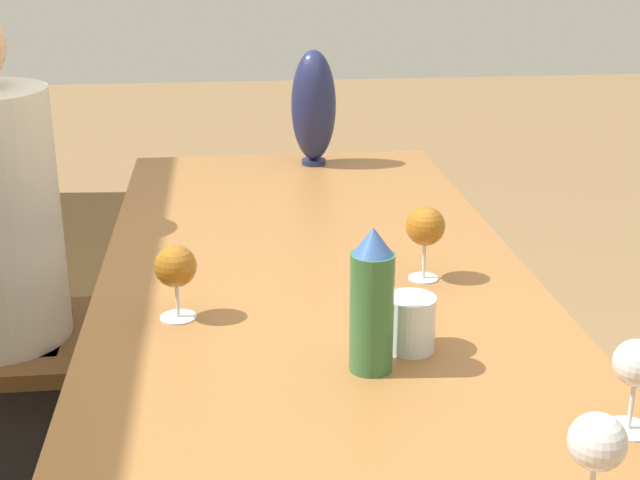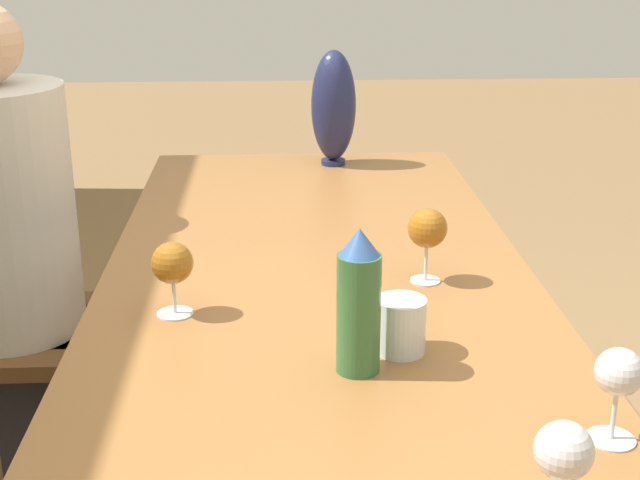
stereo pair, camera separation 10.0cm
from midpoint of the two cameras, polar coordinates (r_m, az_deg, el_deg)
The scene contains 9 objects.
dining_table at distance 1.66m, azimuth 2.01°, elevation -7.41°, with size 2.46×0.89×0.75m.
water_bottle at distance 1.41m, azimuth 4.53°, elevation -4.08°, with size 0.07×0.07×0.24m.
water_tumbler at distance 1.50m, azimuth 7.12°, elevation -5.48°, with size 0.08×0.08×0.10m.
vase at distance 2.62m, azimuth 1.98°, elevation 8.53°, with size 0.13×0.13×0.34m.
wine_glass_0 at distance 1.12m, azimuth 17.88°, elevation -12.91°, with size 0.07×0.07×0.14m.
wine_glass_1 at distance 1.31m, azimuth 20.70°, elevation -8.14°, with size 0.07×0.07×0.14m.
wine_glass_2 at distance 1.63m, azimuth -7.70°, elevation -1.59°, with size 0.08×0.08×0.14m.
wine_glass_3 at distance 1.78m, azimuth 8.50°, elevation 0.65°, with size 0.08×0.08×0.15m.
person_far at distance 2.27m, azimuth -17.96°, elevation -0.62°, with size 0.35×0.35×1.27m.
Camera 2 is at (-1.47, 0.08, 1.43)m, focal length 50.00 mm.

